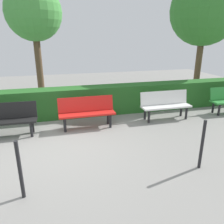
# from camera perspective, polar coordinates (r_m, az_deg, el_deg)

# --- Properties ---
(ground_plane) EXTENTS (21.38, 21.38, 0.00)m
(ground_plane) POSITION_cam_1_polar(r_m,az_deg,el_deg) (5.59, -14.41, -7.99)
(ground_plane) COLOR gray
(bench_white) EXTENTS (1.57, 0.47, 0.86)m
(bench_white) POSITION_cam_1_polar(r_m,az_deg,el_deg) (7.10, 13.51, 2.06)
(bench_white) COLOR white
(bench_white) RESTS_ON ground_plane
(bench_red) EXTENTS (1.57, 0.47, 0.86)m
(bench_red) POSITION_cam_1_polar(r_m,az_deg,el_deg) (6.29, -6.51, 0.32)
(bench_red) COLOR red
(bench_red) RESTS_ON ground_plane
(bench_black) EXTENTS (1.61, 0.52, 0.86)m
(bench_black) POSITION_cam_1_polar(r_m,az_deg,el_deg) (6.31, -25.86, -1.45)
(bench_black) COLOR black
(bench_black) RESTS_ON ground_plane
(hedge_row) EXTENTS (17.38, 0.65, 0.92)m
(hedge_row) POSITION_cam_1_polar(r_m,az_deg,el_deg) (7.32, -6.77, 2.79)
(hedge_row) COLOR #266023
(hedge_row) RESTS_ON ground_plane
(tree_near) EXTENTS (2.75, 2.75, 4.83)m
(tree_near) POSITION_cam_1_polar(r_m,az_deg,el_deg) (10.42, 22.72, 22.82)
(tree_near) COLOR brown
(tree_near) RESTS_ON ground_plane
(tree_mid) EXTENTS (1.97, 1.97, 4.25)m
(tree_mid) POSITION_cam_1_polar(r_m,az_deg,el_deg) (8.92, -19.46, 22.74)
(tree_mid) COLOR brown
(tree_mid) RESTS_ON ground_plane
(railing_post_mid) EXTENTS (0.06, 0.06, 1.00)m
(railing_post_mid) POSITION_cam_1_polar(r_m,az_deg,el_deg) (4.63, 22.10, -7.79)
(railing_post_mid) COLOR black
(railing_post_mid) RESTS_ON ground_plane
(railing_post_far) EXTENTS (0.06, 0.06, 1.00)m
(railing_post_far) POSITION_cam_1_polar(r_m,az_deg,el_deg) (3.83, -22.54, -13.62)
(railing_post_far) COLOR black
(railing_post_far) RESTS_ON ground_plane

